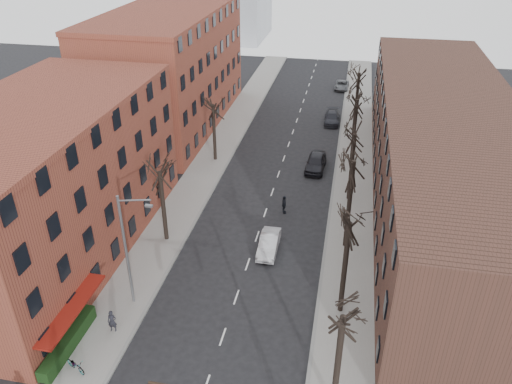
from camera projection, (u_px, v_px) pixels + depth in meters
The scene contains 22 objects.
sidewalk_left at pixel (214, 156), 57.80m from camera, with size 4.00×90.00×0.15m, color gray.
sidewalk_right at pixel (354, 168), 55.09m from camera, with size 4.00×90.00×0.15m, color gray.
building_left_near at pixel (45, 187), 39.17m from camera, with size 12.00×26.00×12.00m, color brown.
building_left_far at pixel (170, 71), 63.38m from camera, with size 12.00×28.00×14.00m, color brown.
building_right at pixel (444, 152), 47.04m from camera, with size 12.00×50.00×10.00m, color #472A21.
awning_left at pixel (79, 338), 33.37m from camera, with size 1.20×7.00×0.15m, color maroon.
hedge at pixel (68, 342), 32.21m from camera, with size 0.80×6.00×1.00m, color #193412.
tree_right_b at pixel (340, 311), 35.60m from camera, with size 5.20×5.20×10.80m, color black, non-canonical shape.
tree_right_c at pixel (345, 246), 42.42m from camera, with size 5.20×5.20×11.60m, color black, non-canonical shape.
tree_right_d at pixel (348, 200), 49.23m from camera, with size 5.20×5.20×10.00m, color black, non-canonical shape.
tree_right_e at pixel (351, 164), 56.05m from camera, with size 5.20×5.20×10.80m, color black, non-canonical shape.
tree_right_f at pixel (353, 136), 62.86m from camera, with size 5.20×5.20×11.60m, color black, non-canonical shape.
tree_left_a at pixel (167, 240), 43.28m from camera, with size 5.20×5.20×9.50m, color black, non-canonical shape.
tree_left_b at pixel (215, 160), 56.91m from camera, with size 5.20×5.20×9.50m, color black, non-canonical shape.
streetlight at pixel (128, 247), 33.89m from camera, with size 2.45×0.22×9.03m.
silver_sedan at pixel (269, 244), 41.56m from camera, with size 1.50×4.32×1.42m, color #B6B8BE.
parked_car_near at pixel (316, 162), 54.54m from camera, with size 1.99×4.95×1.69m, color black.
parked_car_mid at pixel (332, 118), 66.50m from camera, with size 1.95×4.80×1.39m, color #22232A.
parked_car_far at pixel (342, 85), 78.99m from camera, with size 2.04×4.42×1.23m, color #585B60.
pedestrian_a at pixel (112, 321), 33.38m from camera, with size 0.60×0.40×1.65m, color black.
pedestrian_crossing at pixel (284, 205), 46.63m from camera, with size 1.07×0.45×1.82m, color black.
bicycle at pixel (76, 365), 30.68m from camera, with size 0.57×1.63×0.86m, color gray.
Camera 1 is at (6.91, -15.35, 25.05)m, focal length 35.00 mm.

